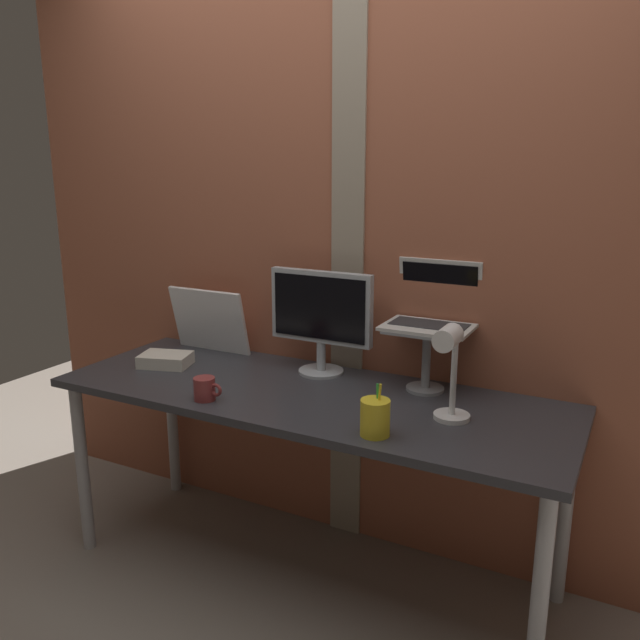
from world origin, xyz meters
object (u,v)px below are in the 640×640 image
object	(u,v)px
monitor	(321,313)
pen_cup	(375,417)
coffee_mug	(205,389)
desk_lamp	(450,364)
laptop	(434,307)
whiteboard_panel	(209,321)

from	to	relation	value
monitor	pen_cup	xyz separation A→B (m)	(0.42, -0.45, -0.19)
monitor	coffee_mug	bearing A→B (deg)	-116.53
monitor	desk_lamp	world-z (taller)	monitor
laptop	desk_lamp	xyz separation A→B (m)	(0.16, -0.34, -0.09)
whiteboard_panel	laptop	bearing A→B (deg)	1.93
whiteboard_panel	coffee_mug	distance (m)	0.61
monitor	desk_lamp	distance (m)	0.66
pen_cup	desk_lamp	bearing A→B (deg)	46.42
desk_lamp	pen_cup	size ratio (longest dim) A/B	1.97
monitor	whiteboard_panel	world-z (taller)	monitor
whiteboard_panel	desk_lamp	xyz separation A→B (m)	(1.17, -0.30, 0.06)
laptop	whiteboard_panel	size ratio (longest dim) A/B	0.84
whiteboard_panel	monitor	bearing A→B (deg)	-3.43
monitor	pen_cup	bearing A→B (deg)	-46.94
pen_cup	coffee_mug	world-z (taller)	pen_cup
pen_cup	laptop	bearing A→B (deg)	88.89
whiteboard_panel	pen_cup	bearing A→B (deg)	-26.11
laptop	desk_lamp	size ratio (longest dim) A/B	0.94
desk_lamp	coffee_mug	size ratio (longest dim) A/B	2.97
pen_cup	coffee_mug	distance (m)	0.65
pen_cup	whiteboard_panel	bearing A→B (deg)	153.89
whiteboard_panel	pen_cup	xyz separation A→B (m)	(0.99, -0.49, -0.08)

